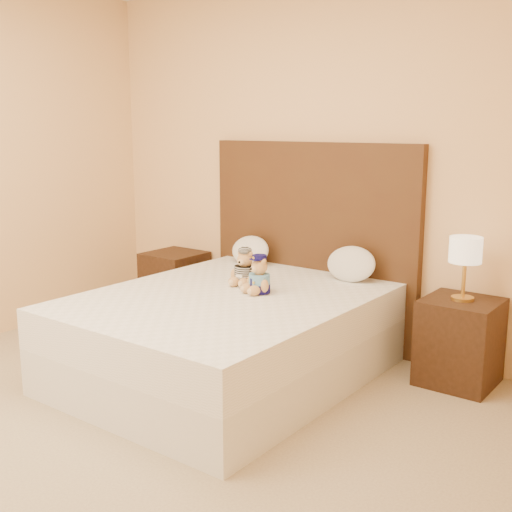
# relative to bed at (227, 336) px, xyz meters

# --- Properties ---
(ground) EXTENTS (4.00, 4.50, 0.00)m
(ground) POSITION_rel_bed_xyz_m (0.00, -1.20, -0.28)
(ground) COLOR tan
(ground) RESTS_ON ground
(room_walls) EXTENTS (4.04, 4.52, 2.72)m
(room_walls) POSITION_rel_bed_xyz_m (0.00, -0.74, 1.53)
(room_walls) COLOR #F1BF83
(room_walls) RESTS_ON ground
(bed) EXTENTS (1.60, 2.00, 0.55)m
(bed) POSITION_rel_bed_xyz_m (0.00, 0.00, 0.00)
(bed) COLOR white
(bed) RESTS_ON ground
(headboard) EXTENTS (1.75, 0.08, 1.50)m
(headboard) POSITION_rel_bed_xyz_m (0.00, 1.01, 0.47)
(headboard) COLOR #462B15
(headboard) RESTS_ON ground
(nightstand_left) EXTENTS (0.45, 0.45, 0.55)m
(nightstand_left) POSITION_rel_bed_xyz_m (-1.25, 0.80, -0.00)
(nightstand_left) COLOR #392012
(nightstand_left) RESTS_ON ground
(nightstand_right) EXTENTS (0.45, 0.45, 0.55)m
(nightstand_right) POSITION_rel_bed_xyz_m (1.25, 0.80, -0.00)
(nightstand_right) COLOR #392012
(nightstand_right) RESTS_ON ground
(lamp) EXTENTS (0.20, 0.20, 0.40)m
(lamp) POSITION_rel_bed_xyz_m (1.25, 0.80, 0.57)
(lamp) COLOR gold
(lamp) RESTS_ON nightstand_right
(teddy_police) EXTENTS (0.27, 0.26, 0.25)m
(teddy_police) POSITION_rel_bed_xyz_m (0.13, 0.17, 0.40)
(teddy_police) COLOR #B57B46
(teddy_police) RESTS_ON bed
(teddy_prisoner) EXTENTS (0.23, 0.22, 0.25)m
(teddy_prisoner) POSITION_rel_bed_xyz_m (-0.07, 0.27, 0.40)
(teddy_prisoner) COLOR #B57B46
(teddy_prisoner) RESTS_ON bed
(pillow_left) EXTENTS (0.34, 0.22, 0.24)m
(pillow_left) POSITION_rel_bed_xyz_m (-0.45, 0.83, 0.40)
(pillow_left) COLOR white
(pillow_left) RESTS_ON bed
(pillow_right) EXTENTS (0.37, 0.24, 0.26)m
(pillow_right) POSITION_rel_bed_xyz_m (0.44, 0.83, 0.41)
(pillow_right) COLOR white
(pillow_right) RESTS_ON bed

